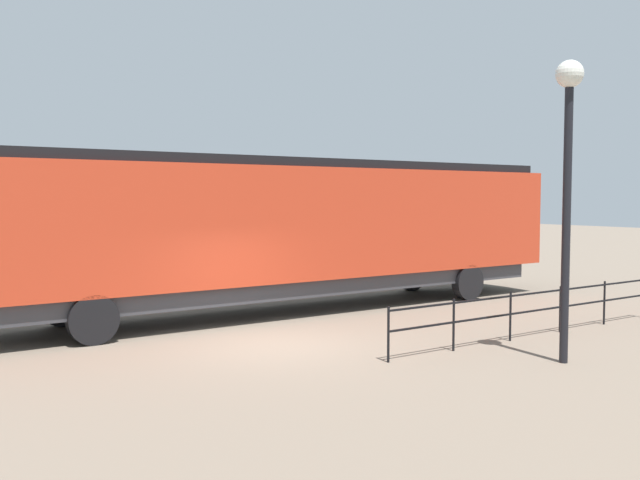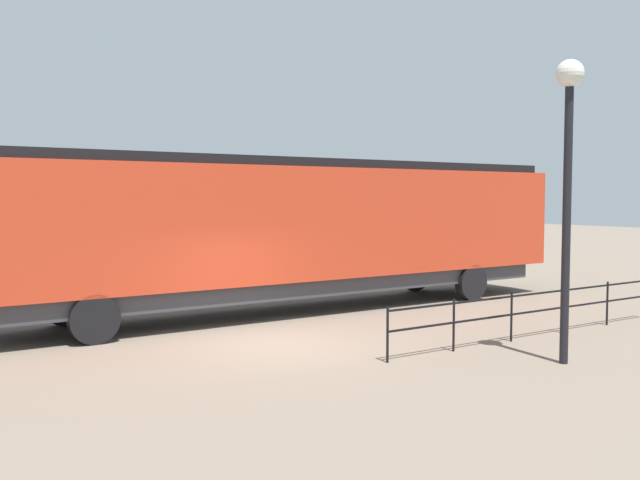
{
  "view_description": "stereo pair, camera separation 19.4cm",
  "coord_description": "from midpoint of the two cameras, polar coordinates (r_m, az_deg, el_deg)",
  "views": [
    {
      "loc": [
        12.63,
        -7.52,
        3.19
      ],
      "look_at": [
        0.65,
        0.68,
        2.28
      ],
      "focal_mm": 38.8,
      "sensor_mm": 36.0,
      "label": 1
    },
    {
      "loc": [
        12.73,
        -7.36,
        3.19
      ],
      "look_at": [
        0.65,
        0.68,
        2.28
      ],
      "focal_mm": 38.8,
      "sensor_mm": 36.0,
      "label": 2
    }
  ],
  "objects": [
    {
      "name": "ground_plane",
      "position": [
        15.05,
        -3.98,
        -8.68
      ],
      "size": [
        120.0,
        120.0,
        0.0
      ],
      "primitive_type": "plane",
      "color": "#756656"
    },
    {
      "name": "lamp_post",
      "position": [
        13.95,
        19.4,
        7.15
      ],
      "size": [
        0.52,
        0.52,
        5.76
      ],
      "color": "black",
      "rests_on": "ground_plane"
    },
    {
      "name": "locomotive",
      "position": [
        19.47,
        -1.4,
        1.13
      ],
      "size": [
        2.9,
        17.98,
        4.22
      ],
      "color": "red",
      "rests_on": "ground_plane"
    },
    {
      "name": "platform_fence",
      "position": [
        16.57,
        17.08,
        -5.21
      ],
      "size": [
        0.05,
        8.84,
        1.09
      ],
      "color": "black",
      "rests_on": "ground_plane"
    }
  ]
}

